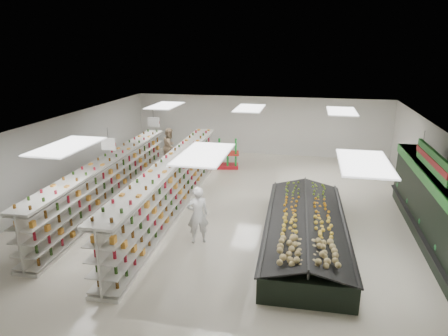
% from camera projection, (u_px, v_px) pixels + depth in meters
% --- Properties ---
extents(floor, '(16.00, 16.00, 0.00)m').
position_uv_depth(floor, '(232.00, 207.00, 15.10)').
color(floor, beige).
rests_on(floor, ground).
extents(ceiling, '(14.00, 16.00, 0.02)m').
position_uv_depth(ceiling, '(233.00, 124.00, 14.15)').
color(ceiling, white).
rests_on(ceiling, wall_back).
extents(wall_back, '(14.00, 0.02, 3.20)m').
position_uv_depth(wall_back, '(260.00, 126.00, 22.10)').
color(wall_back, silver).
rests_on(wall_back, floor).
extents(wall_front, '(14.00, 0.02, 3.20)m').
position_uv_depth(wall_front, '(149.00, 295.00, 7.15)').
color(wall_front, silver).
rests_on(wall_front, floor).
extents(wall_left, '(0.02, 16.00, 3.20)m').
position_uv_depth(wall_left, '(61.00, 156.00, 16.01)').
color(wall_left, silver).
rests_on(wall_left, floor).
extents(wall_right, '(0.02, 16.00, 3.20)m').
position_uv_depth(wall_right, '(439.00, 180.00, 13.24)').
color(wall_right, silver).
rests_on(wall_right, floor).
extents(produce_wall_case, '(0.93, 8.00, 2.20)m').
position_uv_depth(produce_wall_case, '(435.00, 206.00, 12.04)').
color(produce_wall_case, black).
rests_on(produce_wall_case, floor).
extents(aisle_sign_near, '(0.52, 0.06, 0.75)m').
position_uv_depth(aisle_sign_near, '(108.00, 144.00, 13.17)').
color(aisle_sign_near, white).
rests_on(aisle_sign_near, ceiling).
extents(aisle_sign_far, '(0.52, 0.06, 0.75)m').
position_uv_depth(aisle_sign_far, '(154.00, 122.00, 16.91)').
color(aisle_sign_far, white).
rests_on(aisle_sign_far, ceiling).
extents(hortifruti_banner, '(0.12, 3.20, 0.95)m').
position_uv_depth(hortifruti_banner, '(432.00, 160.00, 11.68)').
color(hortifruti_banner, '#217D27').
rests_on(hortifruti_banner, ceiling).
extents(gondola_left, '(1.09, 10.47, 1.81)m').
position_uv_depth(gondola_left, '(110.00, 183.00, 15.23)').
color(gondola_left, silver).
rests_on(gondola_left, floor).
extents(gondola_center, '(1.17, 11.24, 1.95)m').
position_uv_depth(gondola_center, '(172.00, 188.00, 14.54)').
color(gondola_center, silver).
rests_on(gondola_center, floor).
extents(produce_island, '(2.66, 6.89, 1.02)m').
position_uv_depth(produce_island, '(305.00, 228.00, 12.34)').
color(produce_island, black).
rests_on(produce_island, floor).
extents(soda_endcap, '(1.23, 0.94, 1.42)m').
position_uv_depth(soda_endcap, '(228.00, 154.00, 19.75)').
color(soda_endcap, '#B2141D').
rests_on(soda_endcap, floor).
extents(shopper_main, '(0.79, 0.68, 1.83)m').
position_uv_depth(shopper_main, '(198.00, 215.00, 12.20)').
color(shopper_main, silver).
rests_on(shopper_main, floor).
extents(shopper_background, '(0.57, 0.91, 1.86)m').
position_uv_depth(shopper_background, '(170.00, 146.00, 20.33)').
color(shopper_background, tan).
rests_on(shopper_background, floor).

